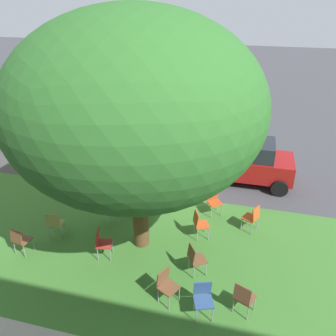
{
  "coord_description": "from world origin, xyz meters",
  "views": [
    {
      "loc": [
        -2.77,
        10.5,
        6.58
      ],
      "look_at": [
        -0.22,
        0.67,
        1.37
      ],
      "focal_mm": 36.98,
      "sensor_mm": 36.0,
      "label": 1
    }
  ],
  "objects_px": {
    "chair_4": "(166,284)",
    "chair_8": "(244,297)",
    "chair_3": "(20,239)",
    "chair_10": "(143,199)",
    "chair_5": "(252,216)",
    "chair_6": "(199,223)",
    "chair_2": "(102,241)",
    "chair_7": "(195,258)",
    "street_tree": "(136,108)",
    "chair_1": "(117,206)",
    "parked_car": "(244,161)",
    "chair_0": "(55,223)",
    "chair_11": "(203,297)",
    "school_bus": "(39,107)",
    "chair_9": "(214,200)"
  },
  "relations": [
    {
      "from": "chair_6",
      "to": "chair_7",
      "type": "xyz_separation_m",
      "value": [
        -0.16,
        1.5,
        0.0
      ]
    },
    {
      "from": "chair_3",
      "to": "parked_car",
      "type": "height_order",
      "value": "parked_car"
    },
    {
      "from": "chair_5",
      "to": "street_tree",
      "type": "bearing_deg",
      "value": 24.78
    },
    {
      "from": "chair_5",
      "to": "chair_6",
      "type": "distance_m",
      "value": 1.66
    },
    {
      "from": "school_bus",
      "to": "chair_11",
      "type": "bearing_deg",
      "value": 138.42
    },
    {
      "from": "chair_6",
      "to": "parked_car",
      "type": "height_order",
      "value": "parked_car"
    },
    {
      "from": "chair_1",
      "to": "school_bus",
      "type": "relative_size",
      "value": 0.08
    },
    {
      "from": "street_tree",
      "to": "parked_car",
      "type": "relative_size",
      "value": 1.73
    },
    {
      "from": "chair_7",
      "to": "chair_8",
      "type": "xyz_separation_m",
      "value": [
        -1.28,
        0.97,
        0.0
      ]
    },
    {
      "from": "chair_2",
      "to": "chair_9",
      "type": "relative_size",
      "value": 1.0
    },
    {
      "from": "chair_3",
      "to": "chair_10",
      "type": "xyz_separation_m",
      "value": [
        -2.62,
        -2.82,
        0.0
      ]
    },
    {
      "from": "chair_1",
      "to": "chair_10",
      "type": "distance_m",
      "value": 0.91
    },
    {
      "from": "chair_2",
      "to": "parked_car",
      "type": "height_order",
      "value": "parked_car"
    },
    {
      "from": "chair_3",
      "to": "chair_4",
      "type": "relative_size",
      "value": 1.0
    },
    {
      "from": "chair_6",
      "to": "chair_8",
      "type": "bearing_deg",
      "value": 120.08
    },
    {
      "from": "chair_6",
      "to": "street_tree",
      "type": "bearing_deg",
      "value": 24.07
    },
    {
      "from": "chair_8",
      "to": "chair_9",
      "type": "xyz_separation_m",
      "value": [
        1.19,
        -3.84,
        0.0
      ]
    },
    {
      "from": "chair_7",
      "to": "parked_car",
      "type": "xyz_separation_m",
      "value": [
        -0.86,
        -5.41,
        0.32
      ]
    },
    {
      "from": "chair_2",
      "to": "chair_10",
      "type": "distance_m",
      "value": 2.38
    },
    {
      "from": "chair_4",
      "to": "chair_2",
      "type": "bearing_deg",
      "value": -26.18
    },
    {
      "from": "chair_7",
      "to": "parked_car",
      "type": "relative_size",
      "value": 0.24
    },
    {
      "from": "chair_1",
      "to": "chair_8",
      "type": "relative_size",
      "value": 1.0
    },
    {
      "from": "chair_6",
      "to": "chair_10",
      "type": "distance_m",
      "value": 2.17
    },
    {
      "from": "chair_1",
      "to": "parked_car",
      "type": "bearing_deg",
      "value": -135.27
    },
    {
      "from": "chair_3",
      "to": "chair_10",
      "type": "distance_m",
      "value": 3.85
    },
    {
      "from": "chair_1",
      "to": "chair_4",
      "type": "distance_m",
      "value": 3.64
    },
    {
      "from": "chair_11",
      "to": "school_bus",
      "type": "distance_m",
      "value": 12.3
    },
    {
      "from": "chair_4",
      "to": "parked_car",
      "type": "bearing_deg",
      "value": -101.78
    },
    {
      "from": "chair_1",
      "to": "chair_3",
      "type": "bearing_deg",
      "value": 49.0
    },
    {
      "from": "chair_4",
      "to": "parked_car",
      "type": "height_order",
      "value": "parked_car"
    },
    {
      "from": "chair_4",
      "to": "chair_8",
      "type": "height_order",
      "value": "same"
    },
    {
      "from": "street_tree",
      "to": "chair_0",
      "type": "relative_size",
      "value": 7.29
    },
    {
      "from": "chair_0",
      "to": "chair_5",
      "type": "height_order",
      "value": "same"
    },
    {
      "from": "chair_2",
      "to": "chair_7",
      "type": "distance_m",
      "value": 2.58
    },
    {
      "from": "chair_0",
      "to": "chair_10",
      "type": "relative_size",
      "value": 1.0
    },
    {
      "from": "chair_5",
      "to": "school_bus",
      "type": "distance_m",
      "value": 11.2
    },
    {
      "from": "chair_6",
      "to": "chair_9",
      "type": "relative_size",
      "value": 1.0
    },
    {
      "from": "chair_6",
      "to": "school_bus",
      "type": "bearing_deg",
      "value": -32.2
    },
    {
      "from": "chair_10",
      "to": "chair_1",
      "type": "bearing_deg",
      "value": 40.71
    },
    {
      "from": "chair_2",
      "to": "chair_8",
      "type": "height_order",
      "value": "same"
    },
    {
      "from": "chair_11",
      "to": "chair_5",
      "type": "bearing_deg",
      "value": -105.33
    },
    {
      "from": "chair_0",
      "to": "school_bus",
      "type": "relative_size",
      "value": 0.08
    },
    {
      "from": "chair_6",
      "to": "parked_car",
      "type": "relative_size",
      "value": 0.24
    },
    {
      "from": "chair_2",
      "to": "chair_8",
      "type": "bearing_deg",
      "value": 165.91
    },
    {
      "from": "chair_4",
      "to": "chair_8",
      "type": "xyz_separation_m",
      "value": [
        -1.77,
        -0.06,
        0.0
      ]
    },
    {
      "from": "street_tree",
      "to": "chair_5",
      "type": "height_order",
      "value": "street_tree"
    },
    {
      "from": "chair_1",
      "to": "chair_10",
      "type": "bearing_deg",
      "value": -139.29
    },
    {
      "from": "chair_0",
      "to": "chair_2",
      "type": "distance_m",
      "value": 1.74
    },
    {
      "from": "chair_9",
      "to": "chair_10",
      "type": "relative_size",
      "value": 1.0
    },
    {
      "from": "chair_8",
      "to": "chair_11",
      "type": "distance_m",
      "value": 0.91
    }
  ]
}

